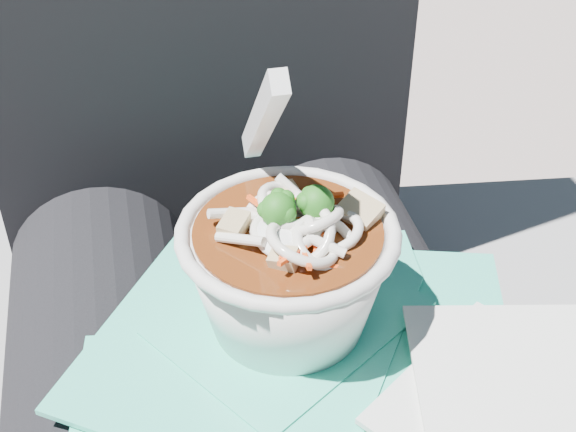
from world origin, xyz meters
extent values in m
cylinder|color=black|center=(0.10, 0.00, 0.52)|extent=(0.15, 0.48, 0.15)
cube|color=#2CBA99|center=(0.08, 0.00, 0.60)|extent=(0.20, 0.23, 0.00)
cube|color=#2CBA99|center=(0.00, 0.00, 0.60)|extent=(0.21, 0.23, 0.00)
cube|color=#2CBA99|center=(-0.02, -0.02, 0.60)|extent=(0.20, 0.16, 0.00)
cube|color=#2CBA99|center=(0.06, 0.04, 0.60)|extent=(0.13, 0.17, 0.00)
cube|color=#2CBA99|center=(0.01, 0.02, 0.60)|extent=(0.25, 0.25, 0.00)
cube|color=#2CBA99|center=(0.10, -0.06, 0.60)|extent=(0.16, 0.18, 0.00)
cube|color=#2CBA99|center=(-0.01, 0.02, 0.60)|extent=(0.25, 0.26, 0.00)
cube|color=#2CBA99|center=(0.02, 0.04, 0.61)|extent=(0.19, 0.18, 0.00)
cube|color=silver|center=(0.13, -0.07, 0.61)|extent=(0.18, 0.18, 0.00)
cube|color=silver|center=(0.14, -0.04, 0.61)|extent=(0.13, 0.13, 0.00)
torus|color=silver|center=(0.02, 0.03, 0.68)|extent=(0.13, 0.13, 0.01)
cylinder|color=#471E0A|center=(0.02, 0.03, 0.68)|extent=(0.11, 0.11, 0.01)
torus|color=silver|center=(0.05, 0.02, 0.68)|extent=(0.05, 0.05, 0.02)
torus|color=silver|center=(0.03, 0.05, 0.68)|extent=(0.05, 0.06, 0.03)
torus|color=silver|center=(0.00, 0.04, 0.68)|extent=(0.03, 0.03, 0.02)
torus|color=silver|center=(0.03, 0.02, 0.69)|extent=(0.06, 0.06, 0.03)
torus|color=silver|center=(0.02, 0.03, 0.69)|extent=(0.05, 0.05, 0.01)
torus|color=silver|center=(0.01, 0.05, 0.69)|extent=(0.04, 0.04, 0.03)
torus|color=silver|center=(0.03, 0.04, 0.69)|extent=(0.04, 0.04, 0.03)
torus|color=silver|center=(0.04, 0.01, 0.68)|extent=(0.06, 0.06, 0.02)
torus|color=silver|center=(0.03, 0.03, 0.68)|extent=(0.04, 0.04, 0.03)
torus|color=silver|center=(0.03, 0.01, 0.69)|extent=(0.06, 0.06, 0.03)
torus|color=silver|center=(0.04, 0.03, 0.69)|extent=(0.04, 0.04, 0.03)
torus|color=silver|center=(0.02, 0.03, 0.69)|extent=(0.05, 0.04, 0.03)
cylinder|color=silver|center=(-0.01, 0.02, 0.69)|extent=(0.03, 0.02, 0.01)
cylinder|color=silver|center=(0.04, 0.01, 0.69)|extent=(0.02, 0.02, 0.01)
cylinder|color=silver|center=(0.03, 0.06, 0.69)|extent=(0.02, 0.02, 0.02)
cylinder|color=silver|center=(0.04, 0.02, 0.69)|extent=(0.03, 0.02, 0.03)
cylinder|color=silver|center=(0.03, 0.03, 0.69)|extent=(0.02, 0.01, 0.01)
cylinder|color=silver|center=(-0.01, 0.05, 0.69)|extent=(0.03, 0.01, 0.01)
cylinder|color=olive|center=(0.04, 0.03, 0.68)|extent=(0.01, 0.01, 0.01)
sphere|color=#125212|center=(0.04, 0.03, 0.70)|extent=(0.02, 0.02, 0.02)
sphere|color=#125212|center=(0.04, 0.04, 0.70)|extent=(0.01, 0.01, 0.01)
sphere|color=#125212|center=(0.04, 0.04, 0.70)|extent=(0.01, 0.01, 0.01)
sphere|color=#125212|center=(0.03, 0.04, 0.70)|extent=(0.01, 0.01, 0.01)
sphere|color=#125212|center=(0.03, 0.03, 0.70)|extent=(0.01, 0.01, 0.01)
cylinder|color=olive|center=(0.02, 0.03, 0.68)|extent=(0.01, 0.01, 0.01)
sphere|color=#125212|center=(0.02, 0.03, 0.70)|extent=(0.02, 0.02, 0.02)
sphere|color=#125212|center=(0.02, 0.04, 0.70)|extent=(0.01, 0.01, 0.01)
sphere|color=#125212|center=(0.02, 0.03, 0.70)|extent=(0.01, 0.01, 0.01)
sphere|color=#125212|center=(0.02, 0.04, 0.70)|extent=(0.01, 0.01, 0.01)
sphere|color=#125212|center=(0.01, 0.03, 0.70)|extent=(0.01, 0.01, 0.01)
cube|color=#FF4E15|center=(0.03, 0.00, 0.68)|extent=(0.04, 0.01, 0.01)
cube|color=#FF4E15|center=(0.02, 0.01, 0.69)|extent=(0.00, 0.04, 0.01)
cube|color=#FF4E15|center=(0.04, 0.04, 0.68)|extent=(0.03, 0.00, 0.00)
cube|color=#FF4E15|center=(0.04, 0.02, 0.68)|extent=(0.01, 0.04, 0.01)
cube|color=#FF4E15|center=(0.01, 0.04, 0.69)|extent=(0.02, 0.03, 0.01)
cube|color=#FF4E15|center=(0.02, 0.01, 0.69)|extent=(0.03, 0.03, 0.01)
cube|color=#FF4E15|center=(0.03, 0.03, 0.69)|extent=(0.03, 0.01, 0.01)
cube|color=#FF4E15|center=(0.04, 0.04, 0.69)|extent=(0.01, 0.03, 0.01)
cube|color=#FF4E15|center=(0.04, 0.05, 0.69)|extent=(0.03, 0.00, 0.00)
cube|color=#A1835B|center=(0.07, 0.04, 0.68)|extent=(0.03, 0.03, 0.02)
cube|color=#A1835B|center=(0.03, 0.07, 0.68)|extent=(0.01, 0.02, 0.01)
cube|color=#A1835B|center=(-0.01, 0.04, 0.68)|extent=(0.02, 0.02, 0.01)
cube|color=#A1835B|center=(0.01, 0.00, 0.68)|extent=(0.02, 0.02, 0.01)
ellipsoid|color=white|center=(0.02, 0.02, 0.68)|extent=(0.03, 0.04, 0.01)
cube|color=white|center=(0.02, 0.07, 0.74)|extent=(0.01, 0.10, 0.10)
camera|label=1|loc=(-0.06, -0.32, 0.97)|focal=50.00mm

